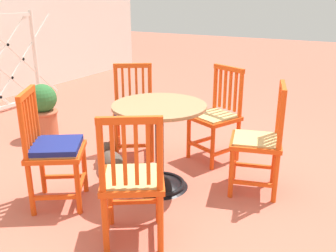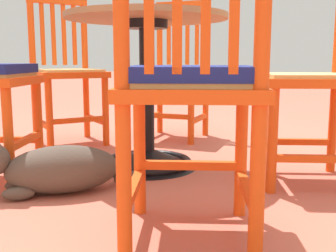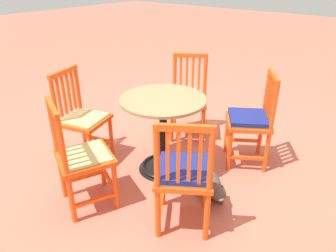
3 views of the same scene
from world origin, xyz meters
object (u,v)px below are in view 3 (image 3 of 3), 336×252
Objects in this scene: tabby_cat at (209,183)px; cafe_table at (163,143)px; orange_chair_facing_out at (81,158)px; orange_chair_by_planter at (189,99)px; orange_chair_near_fence at (251,121)px; orange_chair_at_corner at (82,120)px; orange_chair_tucked_in at (184,174)px.

cafe_table is at bearing -94.51° from tabby_cat.
tabby_cat is at bearing 135.88° from orange_chair_facing_out.
orange_chair_near_fence is (0.11, 0.79, 0.01)m from orange_chair_by_planter.
orange_chair_by_planter is at bearing -178.24° from orange_chair_facing_out.
orange_chair_at_corner reaches higher than tabby_cat.
orange_chair_tucked_in reaches higher than cafe_table.
cafe_table is 0.85m from orange_chair_near_fence.
orange_chair_near_fence is at bearing -179.65° from orange_chair_tucked_in.
orange_chair_by_planter is 1.00× the size of orange_chair_tucked_in.
orange_chair_at_corner is (1.07, -0.51, 0.00)m from orange_chair_by_planter.
orange_chair_by_planter is 1.34× the size of tabby_cat.
cafe_table is 0.77m from orange_chair_by_planter.
tabby_cat is (0.66, -0.03, -0.35)m from orange_chair_near_fence.
tabby_cat is (-0.43, -0.04, -0.35)m from orange_chair_tucked_in.
orange_chair_tucked_in is at bearing 112.32° from orange_chair_facing_out.
cafe_table is 0.83× the size of orange_chair_facing_out.
orange_chair_facing_out and orange_chair_tucked_in have the same top height.
orange_chair_by_planter is 1.00× the size of orange_chair_at_corner.
orange_chair_facing_out is (0.78, -0.18, 0.15)m from cafe_table.
tabby_cat is (-0.74, 0.72, -0.34)m from orange_chair_facing_out.
orange_chair_facing_out and orange_chair_near_fence have the same top height.
orange_chair_by_planter is 1.18m from orange_chair_at_corner.
orange_chair_by_planter is 1.00× the size of orange_chair_facing_out.
tabby_cat is at bearing 44.89° from orange_chair_by_planter.
orange_chair_tucked_in is (1.19, 0.80, 0.01)m from orange_chair_by_planter.
orange_chair_at_corner is 1.00× the size of orange_chair_tucked_in.
orange_chair_tucked_in is at bearing 84.41° from orange_chair_at_corner.
orange_chair_near_fence reaches higher than cafe_table.
orange_chair_at_corner is 1.00× the size of orange_chair_facing_out.
tabby_cat is at bearing -2.58° from orange_chair_near_fence.
cafe_table is 0.83× the size of orange_chair_near_fence.
orange_chair_near_fence is 0.75m from tabby_cat.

